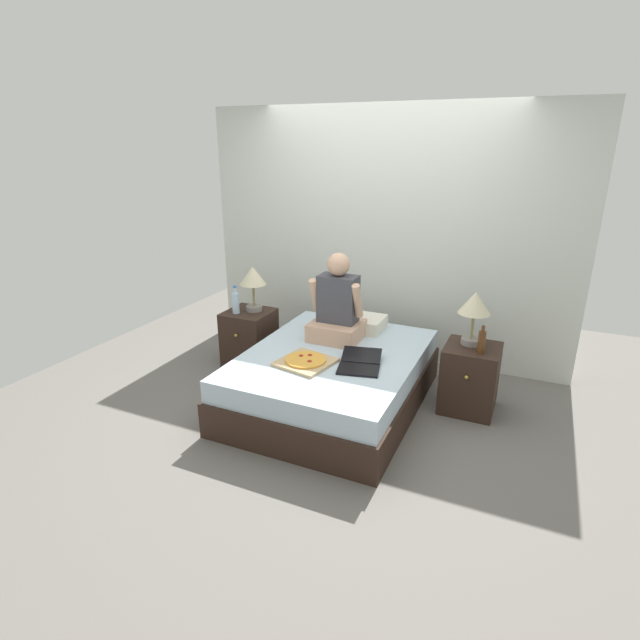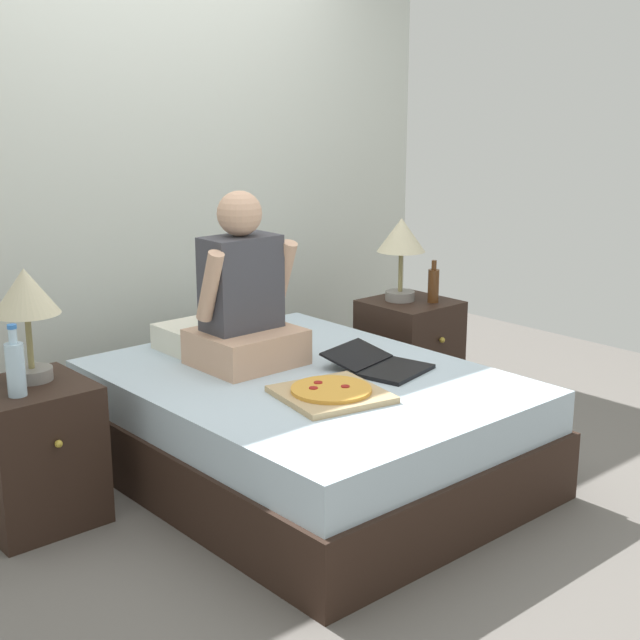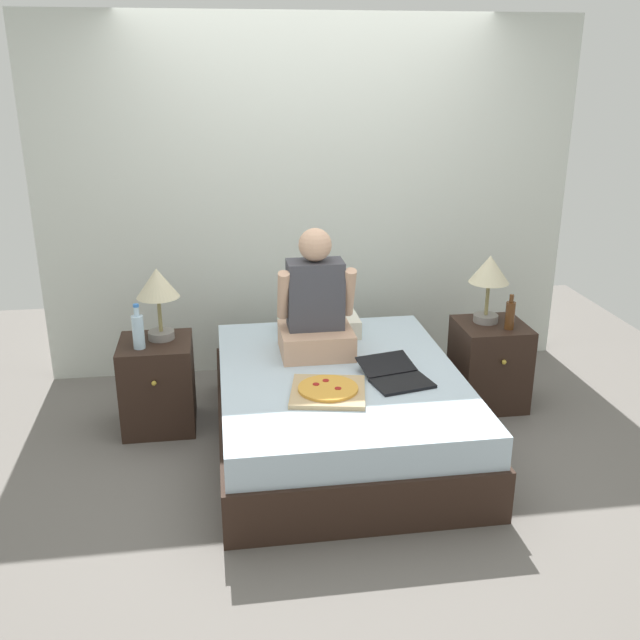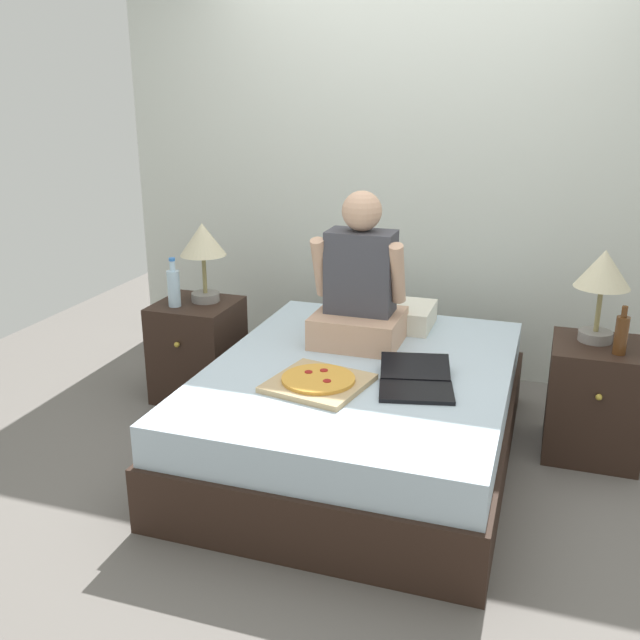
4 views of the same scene
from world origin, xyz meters
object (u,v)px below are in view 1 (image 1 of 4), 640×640
(lamp_on_right_nightstand, at_px, (475,307))
(pizza_box, at_px, (306,361))
(nightstand_right, at_px, (470,378))
(laptop, at_px, (359,365))
(beer_bottle, at_px, (482,342))
(person_seated, at_px, (337,308))
(bed, at_px, (333,379))
(lamp_on_left_nightstand, at_px, (253,279))
(water_bottle, at_px, (236,302))
(nightstand_left, at_px, (250,338))

(lamp_on_right_nightstand, height_order, pizza_box, lamp_on_right_nightstand)
(nightstand_right, distance_m, laptop, 0.99)
(beer_bottle, relative_size, person_seated, 0.29)
(person_seated, bearing_deg, pizza_box, -91.75)
(bed, bearing_deg, laptop, -29.17)
(lamp_on_left_nightstand, xyz_separation_m, water_bottle, (-0.12, -0.14, -0.22))
(water_bottle, distance_m, nightstand_right, 2.28)
(lamp_on_left_nightstand, relative_size, water_bottle, 1.63)
(nightstand_right, relative_size, laptop, 1.20)
(laptop, bearing_deg, lamp_on_left_nightstand, 155.37)
(water_bottle, distance_m, pizza_box, 1.22)
(bed, xyz_separation_m, laptop, (0.30, -0.17, 0.26))
(nightstand_left, relative_size, person_seated, 0.73)
(bed, xyz_separation_m, nightstand_right, (1.08, 0.40, 0.05))
(nightstand_left, bearing_deg, nightstand_right, 0.00)
(nightstand_right, bearing_deg, lamp_on_right_nightstand, 120.93)
(nightstand_left, bearing_deg, water_bottle, -131.65)
(nightstand_left, xyz_separation_m, nightstand_right, (2.16, 0.00, 0.00))
(lamp_on_right_nightstand, xyz_separation_m, person_seated, (-1.15, -0.13, -0.13))
(nightstand_right, relative_size, pizza_box, 1.21)
(bed, distance_m, beer_bottle, 1.26)
(lamp_on_right_nightstand, bearing_deg, bed, -156.94)
(nightstand_left, relative_size, laptop, 1.20)
(nightstand_right, distance_m, lamp_on_right_nightstand, 0.61)
(bed, relative_size, beer_bottle, 8.02)
(person_seated, bearing_deg, laptop, -50.96)
(bed, distance_m, person_seated, 0.63)
(nightstand_left, relative_size, lamp_on_left_nightstand, 1.26)
(nightstand_left, bearing_deg, person_seated, -4.42)
(lamp_on_left_nightstand, distance_m, water_bottle, 0.28)
(beer_bottle, bearing_deg, lamp_on_right_nightstand, 123.69)
(beer_bottle, bearing_deg, laptop, -151.38)
(nightstand_left, relative_size, nightstand_right, 1.00)
(person_seated, xyz_separation_m, laptop, (0.40, -0.49, -0.27))
(nightstand_left, height_order, water_bottle, water_bottle)
(water_bottle, relative_size, person_seated, 0.35)
(lamp_on_left_nightstand, bearing_deg, nightstand_right, -1.35)
(water_bottle, height_order, nightstand_right, water_bottle)
(lamp_on_left_nightstand, xyz_separation_m, pizza_box, (0.93, -0.73, -0.40))
(lamp_on_left_nightstand, bearing_deg, pizza_box, -38.39)
(laptop, bearing_deg, nightstand_left, 157.76)
(laptop, relative_size, pizza_box, 1.01)
(lamp_on_right_nightstand, bearing_deg, pizza_box, -147.82)
(bed, relative_size, lamp_on_right_nightstand, 4.10)
(lamp_on_right_nightstand, relative_size, person_seated, 0.58)
(nightstand_right, relative_size, lamp_on_right_nightstand, 1.26)
(nightstand_right, bearing_deg, laptop, -144.16)
(person_seated, distance_m, laptop, 0.68)
(nightstand_left, distance_m, pizza_box, 1.20)
(nightstand_left, distance_m, water_bottle, 0.41)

